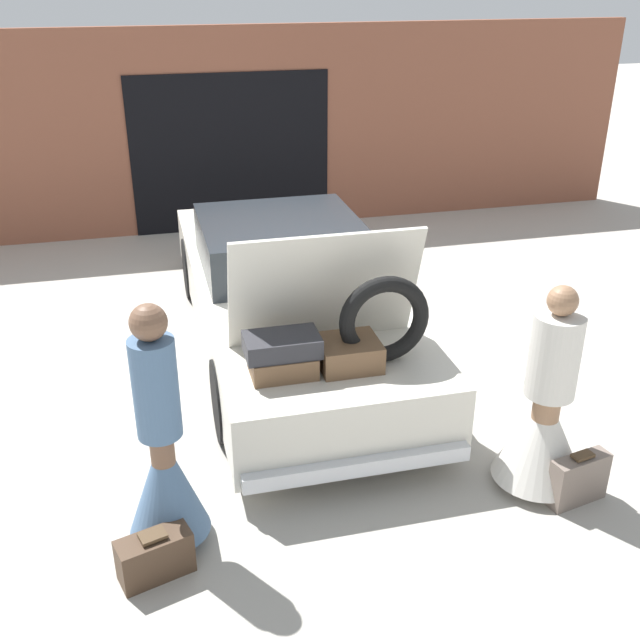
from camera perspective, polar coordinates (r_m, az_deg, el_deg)
ground_plane at (r=7.66m, az=-2.43°, el=-1.93°), size 40.00×40.00×0.00m
garage_wall_back at (r=10.89m, az=-6.90°, el=14.05°), size 12.00×0.14×2.80m
car at (r=7.41m, az=-2.49°, el=1.97°), size 1.81×5.00×1.75m
person_left at (r=5.00m, az=-11.83°, el=-10.52°), size 0.54×0.54×1.74m
person_right at (r=5.67m, az=16.74°, el=-7.25°), size 0.67×0.67×1.61m
suitcase_beside_left_person at (r=5.06m, az=-12.46°, el=-17.15°), size 0.50×0.33×0.33m
suitcase_beside_right_person at (r=5.79m, az=19.09°, el=-11.38°), size 0.47×0.23×0.41m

